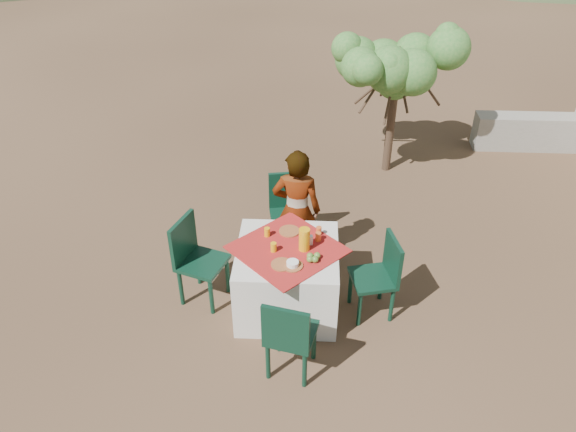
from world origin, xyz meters
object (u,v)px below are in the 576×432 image
object	(u,v)px
chair_far	(289,209)
chair_near	(289,335)
juice_pitcher	(304,239)
person	(297,211)
table	(287,278)
shrub_tree	(400,72)
chair_right	(380,273)
chair_left	(195,257)

from	to	relation	value
chair_far	chair_near	size ratio (longest dim) A/B	1.03
chair_near	juice_pitcher	xyz separation A→B (m)	(0.10, 0.92, 0.37)
person	table	bearing A→B (deg)	89.50
juice_pitcher	chair_far	bearing A→B (deg)	101.18
table	person	distance (m)	0.80
table	shrub_tree	size ratio (longest dim) A/B	0.69
table	juice_pitcher	distance (m)	0.53
chair_far	chair_right	world-z (taller)	chair_far
chair_near	chair_left	distance (m)	1.45
chair_left	shrub_tree	world-z (taller)	shrub_tree
table	chair_right	xyz separation A→B (m)	(0.95, -0.03, 0.13)
chair_near	shrub_tree	bearing A→B (deg)	-95.04
person	shrub_tree	xyz separation A→B (m)	(1.32, 2.35, 0.75)
table	chair_near	bearing A→B (deg)	-86.08
table	chair_left	world-z (taller)	chair_left
chair_left	shrub_tree	distance (m)	3.90
chair_right	juice_pitcher	bearing A→B (deg)	-105.86
chair_left	person	distance (m)	1.22
chair_near	juice_pitcher	bearing A→B (deg)	-83.17
table	chair_right	distance (m)	0.95
chair_left	person	xyz separation A→B (m)	(1.03, 0.62, 0.20)
chair_right	person	xyz separation A→B (m)	(-0.88, 0.75, 0.23)
juice_pitcher	chair_near	bearing A→B (deg)	-96.43
table	chair_right	world-z (taller)	chair_right
chair_right	shrub_tree	xyz separation A→B (m)	(0.44, 3.10, 0.98)
chair_near	juice_pitcher	distance (m)	1.00
table	chair_right	bearing A→B (deg)	-2.00
chair_far	juice_pitcher	bearing A→B (deg)	-88.36
chair_left	shrub_tree	xyz separation A→B (m)	(2.35, 2.96, 0.95)
chair_far	juice_pitcher	distance (m)	1.14
shrub_tree	table	bearing A→B (deg)	-114.29
table	shrub_tree	world-z (taller)	shrub_tree
person	chair_right	bearing A→B (deg)	144.40
chair_left	chair_near	bearing A→B (deg)	-115.35
shrub_tree	juice_pitcher	xyz separation A→B (m)	(-1.21, -3.06, -0.60)
chair_near	chair_left	size ratio (longest dim) A/B	0.95
person	shrub_tree	size ratio (longest dim) A/B	0.79
table	person	size ratio (longest dim) A/B	0.88
chair_left	juice_pitcher	size ratio (longest dim) A/B	4.02
chair_near	chair_right	world-z (taller)	chair_near
chair_near	shrub_tree	xyz separation A→B (m)	(1.32, 3.99, 0.97)
shrub_tree	chair_left	bearing A→B (deg)	-128.42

